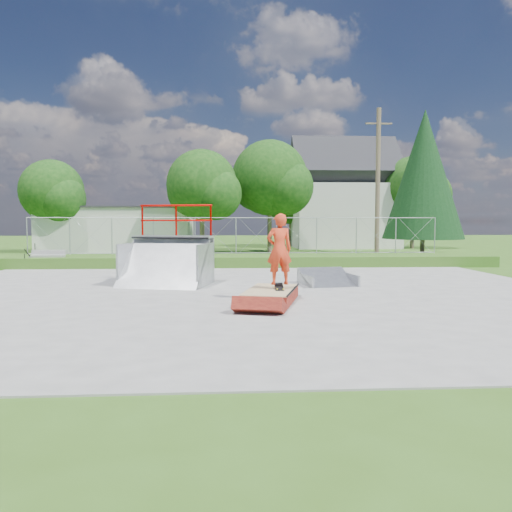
{
  "coord_description": "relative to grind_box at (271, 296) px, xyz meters",
  "views": [
    {
      "loc": [
        -0.52,
        -13.97,
        2.11
      ],
      "look_at": [
        0.37,
        0.45,
        1.1
      ],
      "focal_mm": 35.0,
      "sensor_mm": 36.0,
      "label": 1
    }
  ],
  "objects": [
    {
      "name": "ground",
      "position": [
        -0.65,
        1.25,
        -0.18
      ],
      "size": [
        120.0,
        120.0,
        0.0
      ],
      "primitive_type": "plane",
      "color": "#385D1A",
      "rests_on": "ground"
    },
    {
      "name": "concrete_pad",
      "position": [
        -0.65,
        1.25,
        -0.16
      ],
      "size": [
        20.0,
        16.0,
        0.04
      ],
      "primitive_type": "cube",
      "color": "gray",
      "rests_on": "ground"
    },
    {
      "name": "grass_berm",
      "position": [
        -0.65,
        10.75,
        0.07
      ],
      "size": [
        24.0,
        3.0,
        0.5
      ],
      "primitive_type": "cube",
      "color": "#385D1A",
      "rests_on": "ground"
    },
    {
      "name": "grind_box",
      "position": [
        0.0,
        0.0,
        0.0
      ],
      "size": [
        1.74,
        2.62,
        0.36
      ],
      "rotation": [
        0.0,
        0.0,
        -0.26
      ],
      "color": "maroon",
      "rests_on": "concrete_pad"
    },
    {
      "name": "quarter_pipe",
      "position": [
        -3.12,
        3.57,
        1.16
      ],
      "size": [
        3.13,
        2.83,
        2.67
      ],
      "primitive_type": null,
      "rotation": [
        0.0,
        0.0,
        -0.24
      ],
      "color": "#919498",
      "rests_on": "concrete_pad"
    },
    {
      "name": "flat_bank_ramp",
      "position": [
        2.18,
        3.36,
        0.07
      ],
      "size": [
        1.83,
        1.92,
        0.49
      ],
      "primitive_type": null,
      "rotation": [
        0.0,
        0.0,
        0.15
      ],
      "color": "#919498",
      "rests_on": "concrete_pad"
    },
    {
      "name": "skateboard",
      "position": [
        0.22,
        0.04,
        0.22
      ],
      "size": [
        0.26,
        0.8,
        0.13
      ],
      "primitive_type": "cube",
      "rotation": [
        0.14,
        0.0,
        -0.05
      ],
      "color": "black",
      "rests_on": "grind_box"
    },
    {
      "name": "skater",
      "position": [
        0.22,
        0.04,
        1.14
      ],
      "size": [
        0.73,
        0.54,
        1.83
      ],
      "primitive_type": "imported",
      "rotation": [
        0.0,
        0.0,
        3.3
      ],
      "color": "#EF4020",
      "rests_on": "grind_box"
    },
    {
      "name": "concrete_stairs",
      "position": [
        -9.15,
        9.95,
        0.22
      ],
      "size": [
        1.5,
        1.6,
        0.8
      ],
      "primitive_type": null,
      "color": "gray",
      "rests_on": "ground"
    },
    {
      "name": "chain_link_fence",
      "position": [
        -0.65,
        11.75,
        1.22
      ],
      "size": [
        20.0,
        0.06,
        1.8
      ],
      "primitive_type": null,
      "color": "#A0A5A9",
      "rests_on": "grass_berm"
    },
    {
      "name": "utility_building_flat",
      "position": [
        -8.65,
        23.25,
        1.32
      ],
      "size": [
        10.0,
        6.0,
        3.0
      ],
      "primitive_type": "cube",
      "color": "beige",
      "rests_on": "ground"
    },
    {
      "name": "gable_house",
      "position": [
        8.35,
        27.25,
        3.66
      ],
      "size": [
        8.4,
        6.08,
        8.94
      ],
      "color": "beige",
      "rests_on": "ground"
    },
    {
      "name": "utility_pole",
      "position": [
        6.85,
        13.25,
        3.82
      ],
      "size": [
        0.24,
        0.24,
        8.0
      ],
      "primitive_type": "cylinder",
      "color": "brown",
      "rests_on": "ground"
    },
    {
      "name": "tree_left_near",
      "position": [
        -2.4,
        19.09,
        4.06
      ],
      "size": [
        4.76,
        4.48,
        6.65
      ],
      "color": "brown",
      "rests_on": "ground"
    },
    {
      "name": "tree_center",
      "position": [
        2.13,
        21.06,
        4.67
      ],
      "size": [
        5.44,
        5.12,
        7.6
      ],
      "color": "brown",
      "rests_on": "ground"
    },
    {
      "name": "tree_left_far",
      "position": [
        -12.42,
        21.1,
        3.76
      ],
      "size": [
        4.42,
        4.16,
        6.18
      ],
      "color": "brown",
      "rests_on": "ground"
    },
    {
      "name": "tree_right_far",
      "position": [
        13.62,
        25.07,
        4.36
      ],
      "size": [
        5.1,
        4.8,
        7.12
      ],
      "color": "brown",
      "rests_on": "ground"
    },
    {
      "name": "tree_back_mid",
      "position": [
        4.56,
        29.11,
        3.45
      ],
      "size": [
        4.08,
        3.84,
        5.7
      ],
      "color": "brown",
      "rests_on": "ground"
    },
    {
      "name": "conifer_tree",
      "position": [
        11.35,
        18.25,
        4.87
      ],
      "size": [
        5.04,
        5.04,
        9.1
      ],
      "color": "brown",
      "rests_on": "ground"
    }
  ]
}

